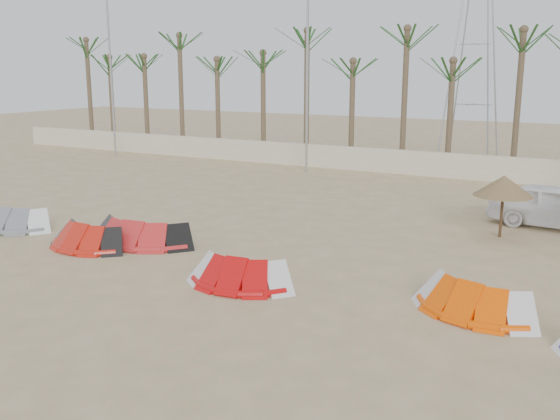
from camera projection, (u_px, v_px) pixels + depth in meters
The scene contains 13 objects.
ground at pixel (157, 314), 14.57m from camera, with size 120.00×120.00×0.00m, color tan.
boundary_wall at pixel (424, 164), 33.25m from camera, with size 60.00×0.30×1.30m, color beige.
palm_line at pixel (450, 52), 32.93m from camera, with size 52.00×4.00×7.70m.
lamp_a at pixel (111, 66), 39.75m from camera, with size 1.25×0.14×11.00m.
lamp_b at pixel (308, 65), 33.19m from camera, with size 1.25×0.14×11.00m.
pylon at pixel (467, 162), 38.06m from camera, with size 3.00×3.00×14.00m, color #A5A8AD, non-canonical shape.
kite_grey at pixel (15, 216), 22.38m from camera, with size 3.45×2.07×0.90m.
kite_red_left at pixel (92, 234), 19.98m from camera, with size 2.98×1.60×0.90m.
kite_red_mid at pixel (146, 230), 20.52m from camera, with size 3.81×1.87×0.90m.
kite_red_right at pixel (245, 270), 16.48m from camera, with size 3.04×1.78×0.90m.
kite_orange at pixel (475, 295), 14.63m from camera, with size 3.30×2.20×0.90m.
parasol_left at pixel (504, 186), 20.84m from camera, with size 1.98×1.98×2.13m.
car at pixel (556, 206), 22.31m from camera, with size 1.86×4.63×1.58m, color white.
Camera 1 is at (9.09, -10.61, 5.61)m, focal length 40.00 mm.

